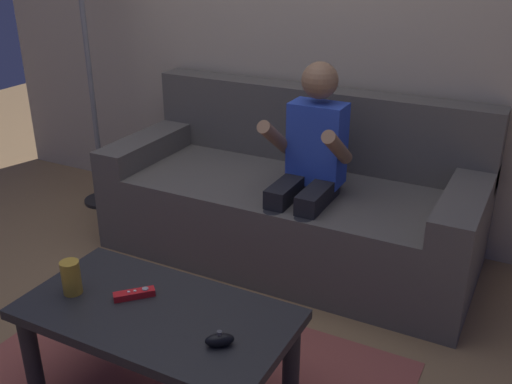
{
  "coord_description": "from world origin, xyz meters",
  "views": [
    {
      "loc": [
        1.34,
        -1.44,
        1.54
      ],
      "look_at": [
        0.35,
        0.47,
        0.59
      ],
      "focal_mm": 41.21,
      "sensor_mm": 36.0,
      "label": 1
    }
  ],
  "objects": [
    {
      "name": "soda_can",
      "position": [
        -0.02,
        -0.2,
        0.46
      ],
      "size": [
        0.07,
        0.07,
        0.12
      ],
      "primitive_type": "cylinder",
      "color": "#B78C2D",
      "rests_on": "coffee_table"
    },
    {
      "name": "game_remote_red_near_edge",
      "position": [
        0.19,
        -0.12,
        0.41
      ],
      "size": [
        0.12,
        0.13,
        0.03
      ],
      "color": "red",
      "rests_on": "coffee_table"
    },
    {
      "name": "person_seated_on_couch",
      "position": [
        0.4,
        0.9,
        0.58
      ],
      "size": [
        0.36,
        0.44,
        1.03
      ],
      "color": "black",
      "rests_on": "ground"
    },
    {
      "name": "ground_plane",
      "position": [
        0.0,
        0.0,
        0.0
      ],
      "size": [
        8.01,
        8.01,
        0.0
      ],
      "primitive_type": "plane",
      "color": "olive"
    },
    {
      "name": "coffee_table",
      "position": [
        0.3,
        -0.15,
        0.33
      ],
      "size": [
        0.92,
        0.48,
        0.4
      ],
      "color": "#232326",
      "rests_on": "ground"
    },
    {
      "name": "couch",
      "position": [
        0.25,
        1.09,
        0.28
      ],
      "size": [
        1.85,
        0.8,
        0.81
      ],
      "color": "#56514C",
      "rests_on": "ground"
    },
    {
      "name": "nunchuk_black",
      "position": [
        0.58,
        -0.21,
        0.42
      ],
      "size": [
        0.1,
        0.09,
        0.05
      ],
      "color": "black",
      "rests_on": "coffee_table"
    }
  ]
}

